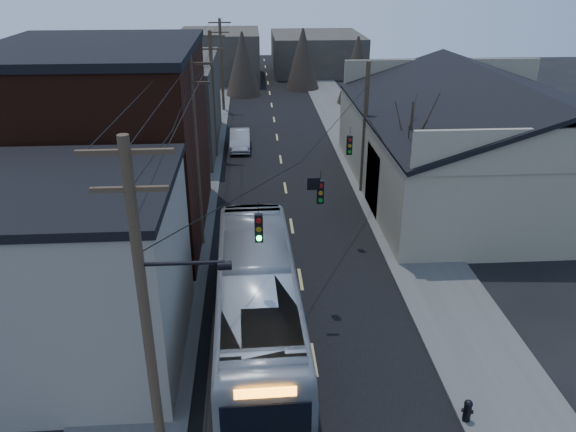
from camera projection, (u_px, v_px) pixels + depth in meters
name	position (u px, v px, depth m)	size (l,w,h in m)	color
road_surface	(282.00, 168.00, 41.58)	(9.00, 110.00, 0.02)	black
sidewalk_left	(194.00, 169.00, 41.18)	(4.00, 110.00, 0.12)	#474744
sidewalk_right	(369.00, 166.00, 41.95)	(4.00, 110.00, 0.12)	#474744
building_clapboard	(68.00, 276.00, 20.53)	(8.00, 8.00, 7.00)	gray
building_brick	(105.00, 147.00, 29.84)	(10.00, 12.00, 10.00)	black
building_left_far	(160.00, 105.00, 45.02)	(9.00, 14.00, 7.00)	#312D27
warehouse	(484.00, 151.00, 36.70)	(16.16, 20.60, 7.73)	#7C6F5A
building_far_left	(220.00, 55.00, 71.78)	(10.00, 12.00, 6.00)	#312D27
building_far_right	(317.00, 53.00, 77.29)	(12.00, 14.00, 5.00)	#312D27
bare_tree	(407.00, 165.00, 31.40)	(0.40, 0.40, 7.20)	black
utility_lines	(236.00, 125.00, 34.03)	(11.24, 45.28, 10.50)	#382B1E
bus	(258.00, 302.00, 21.98)	(3.05, 13.02, 3.63)	#9EA3AA
parked_car	(240.00, 140.00, 45.61)	(1.60, 4.59, 1.51)	#A7AAAF
fire_hydrant	(468.00, 410.00, 18.44)	(0.40, 0.28, 0.83)	black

